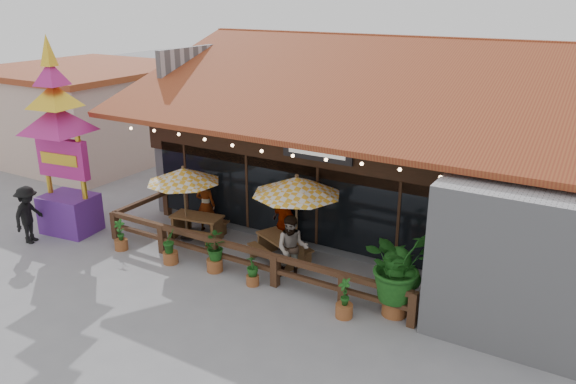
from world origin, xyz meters
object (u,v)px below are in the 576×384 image
Objects in this scene: umbrella_right at (297,186)px; thai_sign_tower at (58,125)px; umbrella_left at (183,175)px; tropical_plant at (398,266)px; pedestrian at (28,215)px; picnic_table_right at (280,245)px; picnic_table_left at (197,223)px.

thai_sign_tower reaches higher than umbrella_right.
tropical_plant is at bearing -6.71° from umbrella_left.
thai_sign_tower is 11.21m from tropical_plant.
thai_sign_tower reaches higher than pedestrian.
umbrella_right is at bearing 16.21° from picnic_table_right.
tropical_plant is (3.46, -1.19, -1.05)m from umbrella_right.
picnic_table_right is (3.11, -0.01, -0.02)m from picnic_table_left.
thai_sign_tower is (-7.05, -1.66, 3.07)m from picnic_table_right.
thai_sign_tower is at bearing -35.57° from pedestrian.
umbrella_left is at bearing 173.29° from tropical_plant.
picnic_table_right is at bearing 3.36° from umbrella_left.
tropical_plant is at bearing -8.65° from picnic_table_left.
tropical_plant is (3.92, -1.06, 0.81)m from picnic_table_right.
picnic_table_left is at bearing 23.05° from thai_sign_tower.
umbrella_right is at bearing 13.44° from thai_sign_tower.
tropical_plant is at bearing -18.99° from umbrella_right.
pedestrian reaches higher than picnic_table_left.
umbrella_right is 0.40× the size of thai_sign_tower.
picnic_table_right is (3.37, 0.20, -1.63)m from umbrella_left.
picnic_table_left is 5.21m from pedestrian.
umbrella_left is 4.21m from thai_sign_tower.
umbrella_right reaches higher than umbrella_left.
pedestrian is (-7.43, -2.88, 0.42)m from picnic_table_right.
picnic_table_left is 0.79× the size of tropical_plant.
umbrella_left is 1.04× the size of umbrella_right.
picnic_table_left is (-3.57, -0.12, -1.84)m from umbrella_right.
umbrella_left reaches higher than picnic_table_right.
tropical_plant reaches higher than picnic_table_right.
picnic_table_left reaches higher than picnic_table_right.
pedestrian is at bearing -146.47° from umbrella_left.
thai_sign_tower is (-7.51, -1.79, 1.21)m from umbrella_right.
picnic_table_left is 3.11m from picnic_table_right.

